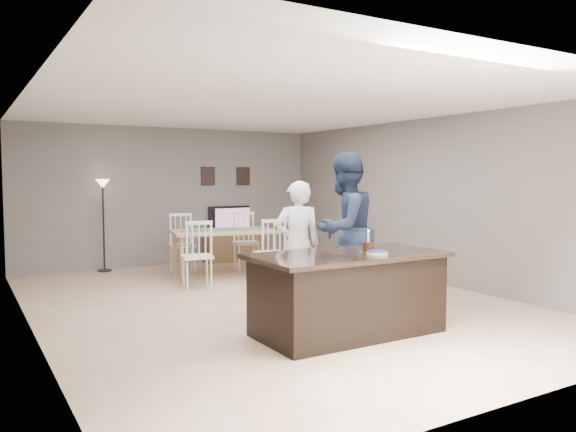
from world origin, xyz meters
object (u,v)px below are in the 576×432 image
television (231,219)px  woman (298,245)px  kitchen_island (348,293)px  tv_console (233,246)px  floor_lamp (103,200)px  man (344,230)px  dining_table (224,238)px  plate_stack (377,253)px  birthday_cake (368,247)px

television → woman: bearing=76.6°
kitchen_island → tv_console: bearing=77.8°
floor_lamp → woman: bearing=-69.7°
tv_console → woman: woman is taller
man → dining_table: 2.88m
tv_console → dining_table: bearing=-119.5°
television → plate_stack: (-0.99, -5.88, 0.06)m
floor_lamp → man: bearing=-64.6°
birthday_cake → plate_stack: (-0.02, -0.18, -0.04)m
dining_table → floor_lamp: (-1.64, 1.69, 0.63)m
tv_console → man: bearing=-95.8°
woman → plate_stack: bearing=112.6°
man → birthday_cake: bearing=49.6°
kitchen_island → man: 1.44m
dining_table → floor_lamp: 2.44m
television → floor_lamp: floor_lamp is taller
dining_table → floor_lamp: floor_lamp is taller
floor_lamp → kitchen_island: bearing=-76.1°
television → dining_table: 1.98m
television → kitchen_island: bearing=78.0°
woman → dining_table: size_ratio=0.75×
television → man: size_ratio=0.44×
plate_stack → floor_lamp: 6.06m
tv_console → man: size_ratio=0.58×
kitchen_island → plate_stack: bearing=-49.6°
woman → man: (0.57, -0.26, 0.19)m
woman → man: man is taller
plate_stack → tv_console: bearing=80.3°
kitchen_island → woman: bearing=82.4°
kitchen_island → birthday_cake: 0.56m
tv_console → plate_stack: size_ratio=5.09×
tv_console → plate_stack: (-0.99, -5.81, 0.62)m
kitchen_island → tv_console: kitchen_island is taller
dining_table → man: bearing=-68.6°
woman → floor_lamp: (-1.56, 4.24, 0.47)m
woman → birthday_cake: (0.05, -1.41, 0.12)m
television → birthday_cake: (-0.97, -5.70, 0.10)m
birthday_cake → dining_table: bearing=89.6°
woman → floor_lamp: size_ratio=0.99×
birthday_cake → plate_stack: 0.19m
plate_stack → woman: bearing=91.0°
man → birthday_cake: 1.27m
woman → birthday_cake: woman is taller
plate_stack → dining_table: bearing=89.3°
birthday_cake → floor_lamp: 5.89m
kitchen_island → woman: (0.18, 1.35, 0.39)m
dining_table → woman: bearing=-80.2°
woman → plate_stack: (0.03, -1.59, 0.08)m
television → plate_stack: bearing=80.4°
kitchen_island → plate_stack: 0.56m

